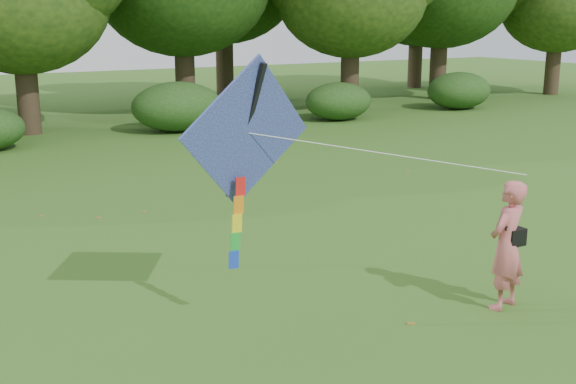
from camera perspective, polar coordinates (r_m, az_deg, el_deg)
ground at (r=11.30m, az=10.84°, el=-8.75°), size 100.00×100.00×0.00m
man_kite_flyer at (r=11.16m, az=16.90°, el=-4.04°), size 0.82×0.66×1.96m
bystander_right at (r=28.35m, az=-3.62°, el=6.58°), size 0.90×0.85×1.50m
crossbody_bag at (r=11.18m, az=17.47°, el=-3.35°), size 0.43×0.20×0.74m
flying_kite at (r=9.77m, az=-3.25°, el=4.40°), size 4.87×1.84×2.96m
shrub_band at (r=26.41m, az=-16.08°, el=5.77°), size 39.15×3.22×1.88m
fallen_leaves at (r=14.44m, az=-1.55°, el=-3.46°), size 11.12×14.94×0.01m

